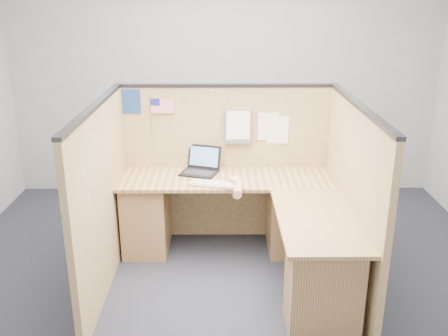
{
  "coord_description": "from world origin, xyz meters",
  "views": [
    {
      "loc": [
        -0.05,
        -3.58,
        2.32
      ],
      "look_at": [
        -0.02,
        0.5,
        0.88
      ],
      "focal_mm": 40.0,
      "sensor_mm": 36.0,
      "label": 1
    }
  ],
  "objects_px": {
    "mouse": "(236,182)",
    "laptop": "(199,166)",
    "l_desk": "(248,230)",
    "keyboard": "(214,184)"
  },
  "relations": [
    {
      "from": "keyboard",
      "to": "l_desk",
      "type": "bearing_deg",
      "value": -18.07
    },
    {
      "from": "keyboard",
      "to": "laptop",
      "type": "bearing_deg",
      "value": 125.95
    },
    {
      "from": "laptop",
      "to": "keyboard",
      "type": "xyz_separation_m",
      "value": [
        0.14,
        -0.36,
        -0.04
      ]
    },
    {
      "from": "keyboard",
      "to": "mouse",
      "type": "relative_size",
      "value": 4.06
    },
    {
      "from": "laptop",
      "to": "keyboard",
      "type": "bearing_deg",
      "value": -49.91
    },
    {
      "from": "laptop",
      "to": "mouse",
      "type": "distance_m",
      "value": 0.47
    },
    {
      "from": "l_desk",
      "to": "mouse",
      "type": "relative_size",
      "value": 17.51
    },
    {
      "from": "mouse",
      "to": "laptop",
      "type": "bearing_deg",
      "value": 135.33
    },
    {
      "from": "l_desk",
      "to": "mouse",
      "type": "distance_m",
      "value": 0.43
    },
    {
      "from": "l_desk",
      "to": "mouse",
      "type": "bearing_deg",
      "value": 114.93
    }
  ]
}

